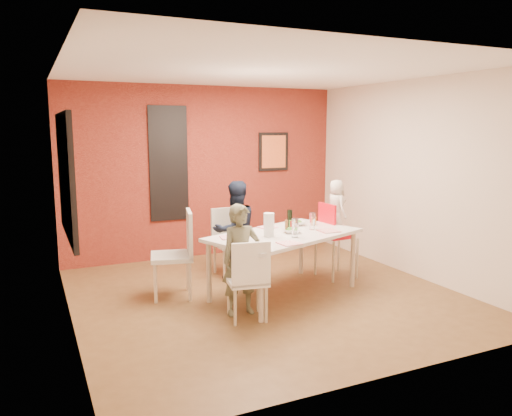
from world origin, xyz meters
name	(u,v)px	position (x,y,z in m)	size (l,w,h in m)	color
ground	(266,295)	(0.00, 0.00, 0.00)	(4.50, 4.50, 0.00)	brown
ceiling	(267,70)	(0.00, 0.00, 2.70)	(4.50, 4.50, 0.02)	white
wall_back	(205,172)	(0.00, 2.25, 1.35)	(4.50, 0.02, 2.70)	beige
wall_front	(391,217)	(0.00, -2.25, 1.35)	(4.50, 0.02, 2.70)	beige
wall_left	(65,198)	(-2.25, 0.00, 1.35)	(0.02, 4.50, 2.70)	beige
wall_right	(413,179)	(2.25, 0.00, 1.35)	(0.02, 4.50, 2.70)	beige
brick_accent_wall	(205,172)	(0.00, 2.23, 1.35)	(4.50, 0.02, 2.70)	maroon
picture_window_frame	(66,176)	(-2.22, 0.20, 1.55)	(0.05, 1.70, 1.30)	black
picture_window_pane	(67,176)	(-2.21, 0.20, 1.55)	(0.02, 1.55, 1.15)	black
glassblock_strip	(169,164)	(-0.60, 2.21, 1.50)	(0.55, 0.03, 1.70)	silver
glassblock_surround	(169,164)	(-0.60, 2.21, 1.50)	(0.60, 0.03, 1.76)	black
art_print_frame	(273,152)	(1.20, 2.21, 1.65)	(0.54, 0.03, 0.64)	black
art_print_canvas	(274,152)	(1.20, 2.19, 1.65)	(0.44, 0.01, 0.54)	orange
dining_table	(284,239)	(0.23, -0.04, 0.70)	(2.09, 1.61, 0.77)	silver
chair_near	(249,276)	(-0.53, -0.67, 0.50)	(0.47, 0.47, 0.89)	white
chair_far	(229,237)	(-0.06, 1.09, 0.52)	(0.44, 0.44, 0.93)	beige
chair_left	(179,249)	(-0.97, 0.43, 0.59)	(0.59, 0.59, 1.06)	silver
high_chair	(334,233)	(1.18, 0.31, 0.62)	(0.47, 0.47, 1.04)	red
child_near	(241,260)	(-0.52, -0.43, 0.62)	(0.45, 0.29, 1.23)	brown
child_far	(235,230)	(-0.06, 0.85, 0.67)	(0.65, 0.51, 1.34)	black
toddler	(336,207)	(1.20, 0.31, 0.98)	(0.36, 0.24, 0.74)	beige
plate_near_left	(289,243)	(0.01, -0.56, 0.78)	(0.23, 0.23, 0.01)	white
plate_far_mid	(267,227)	(0.19, 0.36, 0.78)	(0.21, 0.21, 0.01)	white
plate_near_right	(329,231)	(0.78, -0.17, 0.78)	(0.23, 0.23, 0.01)	white
plate_far_left	(230,237)	(-0.47, 0.00, 0.78)	(0.22, 0.22, 0.01)	white
salad_bowl_a	(292,231)	(0.32, -0.06, 0.80)	(0.21, 0.21, 0.05)	white
salad_bowl_b	(297,223)	(0.61, 0.34, 0.80)	(0.23, 0.23, 0.06)	white
wine_bottle	(290,220)	(0.39, 0.12, 0.90)	(0.07, 0.07, 0.26)	black
wine_glass_a	(295,228)	(0.24, -0.28, 0.88)	(0.08, 0.08, 0.22)	white
wine_glass_b	(312,221)	(0.65, 0.01, 0.88)	(0.08, 0.08, 0.22)	white
paper_towel_roll	(269,225)	(-0.03, -0.13, 0.91)	(0.13, 0.13, 0.28)	silver
condiment_red	(291,226)	(0.37, 0.04, 0.84)	(0.03, 0.03, 0.13)	red
condiment_green	(290,226)	(0.36, 0.06, 0.84)	(0.03, 0.03, 0.13)	#3F7B29
condiment_brown	(286,226)	(0.27, -0.01, 0.85)	(0.04, 0.04, 0.16)	brown
sippy_cup	(314,221)	(0.83, 0.27, 0.83)	(0.06, 0.06, 0.11)	orange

